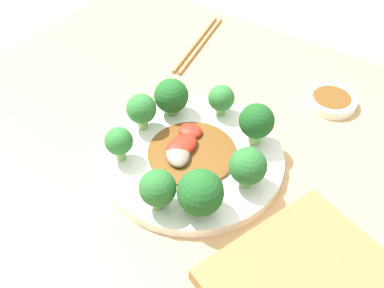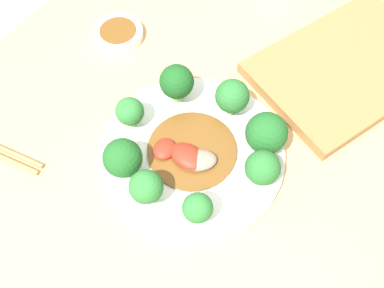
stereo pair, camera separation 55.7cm
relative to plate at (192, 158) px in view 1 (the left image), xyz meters
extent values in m
cube|color=tan|center=(-0.02, -0.02, -0.38)|extent=(0.98, 0.78, 0.74)
cylinder|color=white|center=(0.00, 0.00, 0.00)|extent=(0.27, 0.27, 0.02)
cylinder|color=#70A356|center=(0.08, -0.06, 0.01)|extent=(0.02, 0.02, 0.01)
sphere|color=#1E5B23|center=(0.08, -0.06, 0.04)|extent=(0.05, 0.05, 0.05)
cylinder|color=#70A356|center=(-0.02, 0.10, 0.02)|extent=(0.02, 0.02, 0.02)
sphere|color=#286B2D|center=(-0.02, 0.10, 0.04)|extent=(0.05, 0.05, 0.05)
cylinder|color=#89B76B|center=(0.09, -0.01, 0.02)|extent=(0.02, 0.02, 0.02)
sphere|color=#2D7533|center=(0.09, -0.01, 0.05)|extent=(0.05, 0.05, 0.05)
cylinder|color=#89B76B|center=(-0.09, 0.01, 0.02)|extent=(0.02, 0.02, 0.01)
sphere|color=#286B2D|center=(-0.09, 0.01, 0.04)|extent=(0.05, 0.05, 0.05)
cylinder|color=#7AAD5B|center=(0.01, -0.10, 0.02)|extent=(0.01, 0.01, 0.01)
sphere|color=#2D7533|center=(0.01, -0.10, 0.04)|extent=(0.04, 0.04, 0.04)
cylinder|color=#89B76B|center=(-0.07, 0.08, 0.01)|extent=(0.02, 0.02, 0.01)
sphere|color=#1E5B23|center=(-0.07, 0.08, 0.04)|extent=(0.06, 0.06, 0.06)
cylinder|color=#7AAD5B|center=(-0.06, -0.07, 0.02)|extent=(0.02, 0.02, 0.02)
sphere|color=#19511E|center=(-0.06, -0.07, 0.05)|extent=(0.05, 0.05, 0.05)
cylinder|color=#7AAD5B|center=(0.08, 0.06, 0.02)|extent=(0.01, 0.01, 0.02)
sphere|color=#2D7533|center=(0.08, 0.06, 0.04)|extent=(0.04, 0.04, 0.04)
cylinder|color=brown|center=(0.00, 0.00, 0.01)|extent=(0.13, 0.13, 0.00)
ellipsoid|color=red|center=(0.02, -0.03, 0.02)|extent=(0.04, 0.04, 0.01)
ellipsoid|color=gray|center=(0.01, 0.02, 0.02)|extent=(0.06, 0.06, 0.02)
ellipsoid|color=red|center=(0.02, 0.00, 0.02)|extent=(0.04, 0.06, 0.02)
cylinder|color=#AD7F4C|center=(0.16, -0.27, 0.00)|extent=(0.05, 0.21, 0.01)
cylinder|color=#AD7F4C|center=(0.17, -0.27, 0.00)|extent=(0.05, 0.21, 0.01)
cylinder|color=white|center=(-0.12, -0.24, 0.00)|extent=(0.08, 0.08, 0.01)
cylinder|color=brown|center=(-0.12, -0.24, 0.01)|extent=(0.06, 0.06, 0.00)
camera|label=1|loc=(-0.26, 0.38, 0.48)|focal=42.00mm
camera|label=2|loc=(0.26, 0.18, 0.57)|focal=42.00mm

